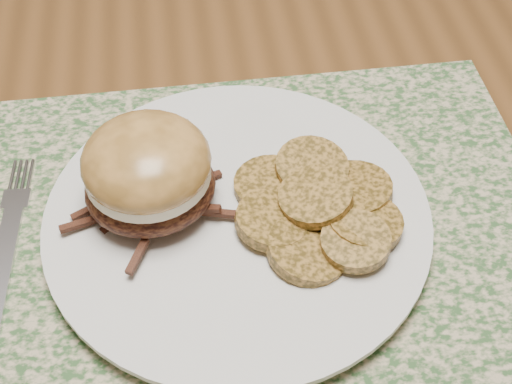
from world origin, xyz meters
TOP-DOWN VIEW (x-y plane):
  - ground at (0.00, 0.00)m, footprint 3.50×3.50m
  - dining_table at (0.00, 0.00)m, footprint 1.50×0.90m
  - placemat at (-0.00, -0.26)m, footprint 0.45×0.33m
  - dinner_plate at (-0.01, -0.25)m, footprint 0.26×0.26m
  - pork_sandwich at (-0.07, -0.24)m, footprint 0.11×0.10m
  - roasted_potatoes at (0.05, -0.26)m, footprint 0.13×0.14m
  - fork at (-0.18, -0.25)m, footprint 0.03×0.17m

SIDE VIEW (x-z plane):
  - ground at x=0.00m, z-range 0.00..0.00m
  - dining_table at x=0.00m, z-range 0.30..1.05m
  - placemat at x=0.00m, z-range 0.75..0.75m
  - fork at x=-0.18m, z-range 0.75..0.76m
  - dinner_plate at x=-0.01m, z-range 0.75..0.77m
  - roasted_potatoes at x=0.05m, z-range 0.76..0.79m
  - pork_sandwich at x=-0.07m, z-range 0.77..0.84m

